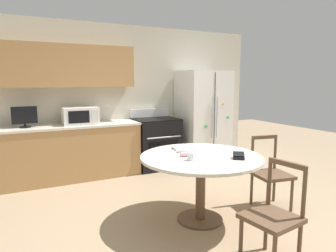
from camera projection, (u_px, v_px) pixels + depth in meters
name	position (u px, v px, depth m)	size (l,w,h in m)	color
ground_plane	(206.00, 221.00, 3.43)	(14.00, 14.00, 0.00)	#9E8466
back_wall	(113.00, 90.00, 5.38)	(5.20, 0.44, 2.60)	beige
kitchen_counter	(72.00, 152.00, 4.90)	(2.21, 0.64, 0.90)	#AD7F4C
refrigerator	(203.00, 117.00, 5.86)	(0.89, 0.79, 1.79)	white
oven_range	(156.00, 143.00, 5.54)	(0.78, 0.68, 1.08)	black
microwave	(80.00, 116.00, 4.87)	(0.56, 0.35, 0.28)	white
countertop_tv	(24.00, 116.00, 4.50)	(0.36, 0.16, 0.32)	black
dining_table	(201.00, 166.00, 3.38)	(1.37, 1.37, 0.77)	beige
dining_chair_near	(273.00, 217.00, 2.58)	(0.47, 0.47, 0.90)	brown
dining_chair_right	(270.00, 174.00, 3.78)	(0.48, 0.48, 0.90)	brown
candle_glass	(191.00, 157.00, 3.16)	(0.08, 0.08, 0.08)	silver
folded_napkin	(188.00, 154.00, 3.32)	(0.18, 0.10, 0.05)	pink
wallet	(239.00, 156.00, 3.22)	(0.17, 0.17, 0.07)	black
mail_stack	(183.00, 149.00, 3.65)	(0.31, 0.36, 0.02)	white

